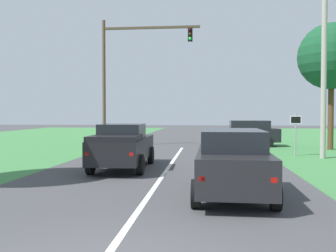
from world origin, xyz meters
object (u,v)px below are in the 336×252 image
(traffic_light, at_px, (126,65))
(crossing_suv_far, at_px, (247,133))
(keep_moving_sign, at_px, (296,129))
(utility_pole_right, at_px, (324,65))
(red_suv_near, at_px, (232,161))
(oak_tree_right, at_px, (332,57))
(pickup_truck_lead, at_px, (123,146))

(traffic_light, xyz_separation_m, crossing_suv_far, (8.62, 1.41, -4.83))
(keep_moving_sign, xyz_separation_m, utility_pole_right, (1.16, -1.04, 3.36))
(red_suv_near, relative_size, oak_tree_right, 0.54)
(keep_moving_sign, bearing_deg, crossing_suv_far, 107.98)
(red_suv_near, distance_m, utility_pole_right, 11.68)
(red_suv_near, xyz_separation_m, oak_tree_right, (7.36, 14.60, 5.06))
(red_suv_near, bearing_deg, pickup_truck_lead, 131.14)
(traffic_light, distance_m, crossing_suv_far, 9.98)
(red_suv_near, xyz_separation_m, keep_moving_sign, (4.21, 10.66, 0.52))
(oak_tree_right, height_order, crossing_suv_far, oak_tree_right)
(pickup_truck_lead, relative_size, crossing_suv_far, 1.16)
(traffic_light, relative_size, crossing_suv_far, 1.94)
(red_suv_near, bearing_deg, crossing_suv_far, 82.45)
(red_suv_near, height_order, oak_tree_right, oak_tree_right)
(red_suv_near, height_order, pickup_truck_lead, pickup_truck_lead)
(traffic_light, height_order, crossing_suv_far, traffic_light)
(keep_moving_sign, relative_size, crossing_suv_far, 0.51)
(pickup_truck_lead, bearing_deg, red_suv_near, -48.86)
(crossing_suv_far, height_order, utility_pole_right, utility_pole_right)
(red_suv_near, relative_size, keep_moving_sign, 1.90)
(pickup_truck_lead, distance_m, keep_moving_sign, 10.27)
(oak_tree_right, relative_size, crossing_suv_far, 1.78)
(oak_tree_right, bearing_deg, traffic_light, 176.79)
(pickup_truck_lead, height_order, oak_tree_right, oak_tree_right)
(crossing_suv_far, bearing_deg, traffic_light, -170.70)
(pickup_truck_lead, distance_m, oak_tree_right, 15.98)
(traffic_light, distance_m, utility_pole_right, 13.14)
(utility_pole_right, bearing_deg, keep_moving_sign, 138.09)
(red_suv_near, xyz_separation_m, pickup_truck_lead, (-4.26, 4.87, -0.01))
(utility_pole_right, bearing_deg, crossing_suv_far, 113.71)
(red_suv_near, bearing_deg, traffic_light, 112.59)
(pickup_truck_lead, bearing_deg, crossing_suv_far, 61.47)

